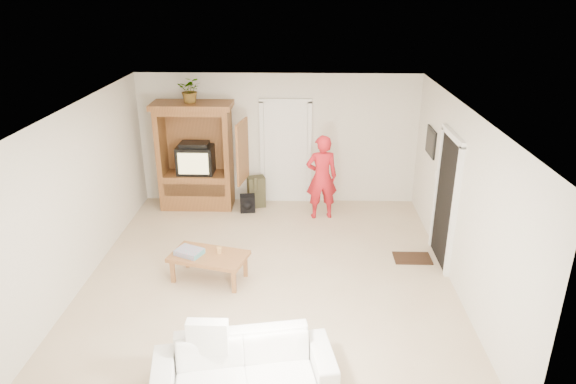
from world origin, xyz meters
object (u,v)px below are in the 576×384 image
armoire (197,163)px  coffee_table (209,258)px  man (322,177)px  sofa (244,366)px

armoire → coffee_table: bearing=-76.2°
man → armoire: bearing=-19.0°
armoire → sofa: size_ratio=1.07×
armoire → coffee_table: size_ratio=1.69×
coffee_table → armoire: bearing=118.5°
man → sofa: man is taller
armoire → sofa: armoire is taller
man → sofa: (-0.97, -4.54, -0.52)m
sofa → coffee_table: 2.37m
sofa → coffee_table: sofa is taller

